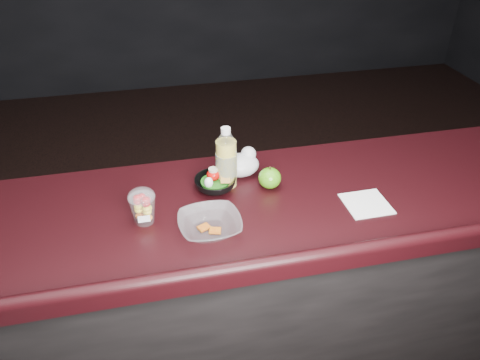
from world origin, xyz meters
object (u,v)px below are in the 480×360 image
object	(u,v)px
fruit_cup	(143,206)
snack_bowl	(215,183)
green_apple	(270,178)
takeout_bowl	(210,225)
lemonade_bottle	(226,162)

from	to	relation	value
fruit_cup	snack_bowl	world-z (taller)	fruit_cup
fruit_cup	green_apple	size ratio (longest dim) A/B	1.46
snack_bowl	takeout_bowl	distance (m)	0.25
fruit_cup	takeout_bowl	xyz separation A→B (m)	(0.22, -0.10, -0.04)
lemonade_bottle	takeout_bowl	size ratio (longest dim) A/B	1.10
fruit_cup	takeout_bowl	distance (m)	0.24
takeout_bowl	lemonade_bottle	bearing A→B (deg)	67.53
fruit_cup	takeout_bowl	size ratio (longest dim) A/B	0.60
green_apple	fruit_cup	bearing A→B (deg)	-166.93
snack_bowl	takeout_bowl	bearing A→B (deg)	-103.75
lemonade_bottle	snack_bowl	world-z (taller)	lemonade_bottle
lemonade_bottle	takeout_bowl	world-z (taller)	lemonade_bottle
snack_bowl	green_apple	bearing A→B (deg)	-8.10
lemonade_bottle	fruit_cup	world-z (taller)	lemonade_bottle
green_apple	snack_bowl	xyz separation A→B (m)	(-0.21, 0.03, -0.01)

